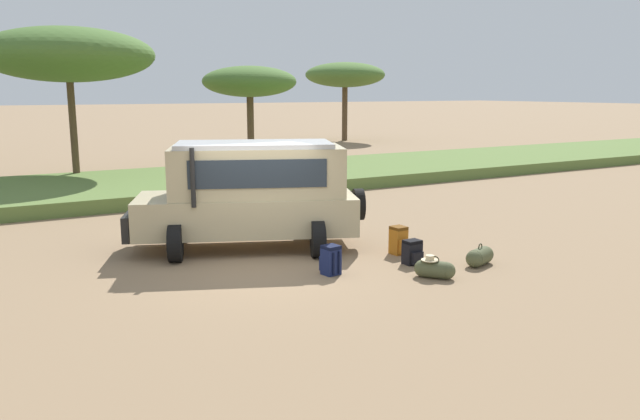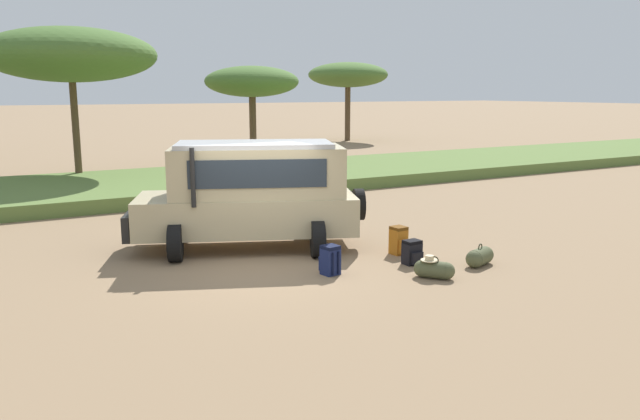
{
  "view_description": "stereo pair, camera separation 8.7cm",
  "coord_description": "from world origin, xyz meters",
  "px_view_note": "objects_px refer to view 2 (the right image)",
  "views": [
    {
      "loc": [
        -5.23,
        -11.39,
        3.58
      ],
      "look_at": [
        1.44,
        0.24,
        1.0
      ],
      "focal_mm": 35.0,
      "sensor_mm": 36.0,
      "label": 1
    },
    {
      "loc": [
        -5.16,
        -11.43,
        3.58
      ],
      "look_at": [
        1.44,
        0.24,
        1.0
      ],
      "focal_mm": 35.0,
      "sensor_mm": 36.0,
      "label": 2
    }
  ],
  "objects_px": {
    "safari_vehicle": "(251,193)",
    "duffel_bag_low_black_case": "(434,269)",
    "backpack_cluster_center": "(399,241)",
    "duffel_bag_soft_canvas": "(480,257)",
    "backpack_beside_front_wheel": "(412,253)",
    "backpack_near_rear_wheel": "(330,260)",
    "acacia_tree_right_mid": "(252,82)",
    "acacia_tree_far_right": "(348,75)",
    "acacia_tree_centre_back": "(70,55)"
  },
  "relations": [
    {
      "from": "duffel_bag_low_black_case",
      "to": "duffel_bag_soft_canvas",
      "type": "xyz_separation_m",
      "value": [
        1.41,
        0.23,
        0.01
      ]
    },
    {
      "from": "duffel_bag_low_black_case",
      "to": "acacia_tree_right_mid",
      "type": "height_order",
      "value": "acacia_tree_right_mid"
    },
    {
      "from": "backpack_cluster_center",
      "to": "acacia_tree_right_mid",
      "type": "xyz_separation_m",
      "value": [
        4.01,
        17.28,
        3.67
      ]
    },
    {
      "from": "acacia_tree_far_right",
      "to": "duffel_bag_low_black_case",
      "type": "bearing_deg",
      "value": -119.09
    },
    {
      "from": "backpack_near_rear_wheel",
      "to": "duffel_bag_low_black_case",
      "type": "bearing_deg",
      "value": -36.79
    },
    {
      "from": "backpack_cluster_center",
      "to": "duffel_bag_low_black_case",
      "type": "distance_m",
      "value": 1.87
    },
    {
      "from": "backpack_near_rear_wheel",
      "to": "duffel_bag_low_black_case",
      "type": "xyz_separation_m",
      "value": [
        1.62,
        -1.21,
        -0.11
      ]
    },
    {
      "from": "duffel_bag_soft_canvas",
      "to": "safari_vehicle",
      "type": "bearing_deg",
      "value": 133.93
    },
    {
      "from": "safari_vehicle",
      "to": "acacia_tree_far_right",
      "type": "bearing_deg",
      "value": 54.11
    },
    {
      "from": "safari_vehicle",
      "to": "acacia_tree_far_right",
      "type": "xyz_separation_m",
      "value": [
        18.61,
        25.72,
        3.36
      ]
    },
    {
      "from": "backpack_cluster_center",
      "to": "acacia_tree_right_mid",
      "type": "bearing_deg",
      "value": 76.94
    },
    {
      "from": "duffel_bag_low_black_case",
      "to": "backpack_cluster_center",
      "type": "bearing_deg",
      "value": 74.88
    },
    {
      "from": "backpack_beside_front_wheel",
      "to": "acacia_tree_centre_back",
      "type": "height_order",
      "value": "acacia_tree_centre_back"
    },
    {
      "from": "acacia_tree_centre_back",
      "to": "acacia_tree_far_right",
      "type": "bearing_deg",
      "value": 32.69
    },
    {
      "from": "safari_vehicle",
      "to": "duffel_bag_soft_canvas",
      "type": "distance_m",
      "value": 5.22
    },
    {
      "from": "backpack_beside_front_wheel",
      "to": "duffel_bag_soft_canvas",
      "type": "height_order",
      "value": "backpack_beside_front_wheel"
    },
    {
      "from": "duffel_bag_low_black_case",
      "to": "acacia_tree_far_right",
      "type": "relative_size",
      "value": 0.12
    },
    {
      "from": "duffel_bag_low_black_case",
      "to": "acacia_tree_centre_back",
      "type": "relative_size",
      "value": 0.11
    },
    {
      "from": "backpack_near_rear_wheel",
      "to": "safari_vehicle",
      "type": "bearing_deg",
      "value": 100.6
    },
    {
      "from": "safari_vehicle",
      "to": "backpack_near_rear_wheel",
      "type": "height_order",
      "value": "safari_vehicle"
    },
    {
      "from": "duffel_bag_low_black_case",
      "to": "acacia_tree_right_mid",
      "type": "bearing_deg",
      "value": 76.74
    },
    {
      "from": "backpack_cluster_center",
      "to": "acacia_tree_far_right",
      "type": "bearing_deg",
      "value": 60.1
    },
    {
      "from": "duffel_bag_low_black_case",
      "to": "duffel_bag_soft_canvas",
      "type": "relative_size",
      "value": 0.87
    },
    {
      "from": "duffel_bag_low_black_case",
      "to": "backpack_beside_front_wheel",
      "type": "bearing_deg",
      "value": 76.3
    },
    {
      "from": "safari_vehicle",
      "to": "duffel_bag_low_black_case",
      "type": "xyz_separation_m",
      "value": [
        2.13,
        -3.9,
        -1.12
      ]
    },
    {
      "from": "backpack_cluster_center",
      "to": "backpack_beside_front_wheel",
      "type": "bearing_deg",
      "value": -106.87
    },
    {
      "from": "acacia_tree_centre_back",
      "to": "acacia_tree_far_right",
      "type": "xyz_separation_m",
      "value": [
        20.46,
        13.13,
        -0.23
      ]
    },
    {
      "from": "backpack_beside_front_wheel",
      "to": "backpack_near_rear_wheel",
      "type": "bearing_deg",
      "value": 173.4
    },
    {
      "from": "duffel_bag_low_black_case",
      "to": "safari_vehicle",
      "type": "bearing_deg",
      "value": 118.58
    },
    {
      "from": "backpack_cluster_center",
      "to": "acacia_tree_far_right",
      "type": "relative_size",
      "value": 0.11
    },
    {
      "from": "backpack_cluster_center",
      "to": "duffel_bag_soft_canvas",
      "type": "bearing_deg",
      "value": -59.5
    },
    {
      "from": "safari_vehicle",
      "to": "acacia_tree_right_mid",
      "type": "relative_size",
      "value": 1.14
    },
    {
      "from": "duffel_bag_soft_canvas",
      "to": "acacia_tree_far_right",
      "type": "height_order",
      "value": "acacia_tree_far_right"
    },
    {
      "from": "safari_vehicle",
      "to": "acacia_tree_centre_back",
      "type": "bearing_deg",
      "value": 98.36
    },
    {
      "from": "acacia_tree_centre_back",
      "to": "duffel_bag_low_black_case",
      "type": "bearing_deg",
      "value": -76.45
    },
    {
      "from": "duffel_bag_soft_canvas",
      "to": "acacia_tree_far_right",
      "type": "distance_m",
      "value": 33.34
    },
    {
      "from": "backpack_cluster_center",
      "to": "backpack_near_rear_wheel",
      "type": "xyz_separation_m",
      "value": [
        -2.11,
        -0.59,
        -0.02
      ]
    },
    {
      "from": "backpack_beside_front_wheel",
      "to": "duffel_bag_soft_canvas",
      "type": "distance_m",
      "value": 1.39
    },
    {
      "from": "duffel_bag_soft_canvas",
      "to": "acacia_tree_right_mid",
      "type": "xyz_separation_m",
      "value": [
        3.09,
        18.84,
        3.79
      ]
    },
    {
      "from": "backpack_beside_front_wheel",
      "to": "backpack_cluster_center",
      "type": "bearing_deg",
      "value": 73.13
    },
    {
      "from": "acacia_tree_centre_back",
      "to": "backpack_near_rear_wheel",
      "type": "bearing_deg",
      "value": -81.25
    },
    {
      "from": "acacia_tree_right_mid",
      "to": "acacia_tree_far_right",
      "type": "relative_size",
      "value": 0.81
    },
    {
      "from": "safari_vehicle",
      "to": "backpack_cluster_center",
      "type": "xyz_separation_m",
      "value": [
        2.61,
        -2.1,
        -0.99
      ]
    },
    {
      "from": "safari_vehicle",
      "to": "acacia_tree_right_mid",
      "type": "height_order",
      "value": "acacia_tree_right_mid"
    },
    {
      "from": "duffel_bag_soft_canvas",
      "to": "backpack_near_rear_wheel",
      "type": "bearing_deg",
      "value": 162.1
    },
    {
      "from": "backpack_beside_front_wheel",
      "to": "duffel_bag_soft_canvas",
      "type": "xyz_separation_m",
      "value": [
        1.17,
        -0.76,
        -0.07
      ]
    },
    {
      "from": "backpack_near_rear_wheel",
      "to": "duffel_bag_low_black_case",
      "type": "height_order",
      "value": "backpack_near_rear_wheel"
    },
    {
      "from": "backpack_near_rear_wheel",
      "to": "acacia_tree_right_mid",
      "type": "xyz_separation_m",
      "value": [
        6.12,
        17.86,
        3.68
      ]
    },
    {
      "from": "duffel_bag_low_black_case",
      "to": "acacia_tree_right_mid",
      "type": "relative_size",
      "value": 0.15
    },
    {
      "from": "backpack_cluster_center",
      "to": "acacia_tree_far_right",
      "type": "distance_m",
      "value": 32.39
    }
  ]
}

